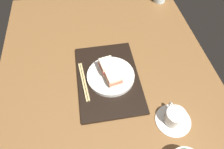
{
  "coord_description": "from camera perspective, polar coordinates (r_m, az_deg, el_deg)",
  "views": [
    {
      "loc": [
        52.75,
        -7.13,
        75.28
      ],
      "look_at": [
        1.24,
        1.46,
        5.0
      ],
      "focal_mm": 32.72,
      "sensor_mm": 36.0,
      "label": 1
    }
  ],
  "objects": [
    {
      "name": "ground_plane",
      "position": [
        0.93,
        -1.01,
        -1.9
      ],
      "size": [
        140.0,
        100.0,
        3.0
      ],
      "primitive_type": "cube",
      "color": "brown"
    },
    {
      "name": "sandwich_far",
      "position": [
        0.86,
        0.42,
        -0.92
      ],
      "size": [
        7.54,
        7.1,
        4.37
      ],
      "color": "beige",
      "rests_on": "sandwich_plate"
    },
    {
      "name": "sandwich_near",
      "position": [
        0.89,
        -1.08,
        2.34
      ],
      "size": [
        7.76,
        7.32,
        5.52
      ],
      "color": "beige",
      "rests_on": "sandwich_plate"
    },
    {
      "name": "coffee_cup",
      "position": [
        0.83,
        17.04,
        -11.41
      ],
      "size": [
        13.93,
        13.93,
        6.2
      ],
      "color": "silver",
      "rests_on": "ground_plane"
    },
    {
      "name": "chopsticks_pair",
      "position": [
        0.9,
        -7.88,
        -1.88
      ],
      "size": [
        20.62,
        3.56,
        0.7
      ],
      "color": "tan",
      "rests_on": "serving_tray"
    },
    {
      "name": "sandwich_plate",
      "position": [
        0.9,
        -0.33,
        -0.56
      ],
      "size": [
        21.05,
        21.05,
        1.78
      ],
      "primitive_type": "cylinder",
      "color": "silver",
      "rests_on": "serving_tray"
    },
    {
      "name": "serving_tray",
      "position": [
        0.91,
        -1.05,
        -1.21
      ],
      "size": [
        39.87,
        27.1,
        1.52
      ],
      "primitive_type": "cube",
      "color": "black",
      "rests_on": "ground_plane"
    }
  ]
}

